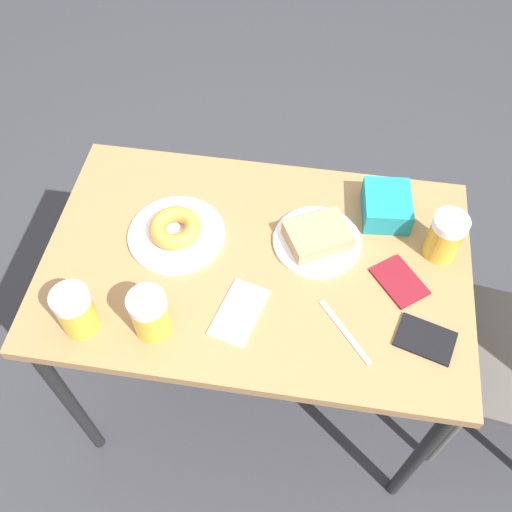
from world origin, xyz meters
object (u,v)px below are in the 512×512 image
beer_mug_right (445,236)px  passport_near_edge (425,339)px  plate_with_donut (176,231)px  passport_far_edge (399,281)px  beer_mug_left (150,314)px  blue_pouch (386,206)px  fork (345,331)px  beer_mug_center (76,311)px  napkin_folded (239,312)px  plate_with_cake (318,238)px

beer_mug_right → passport_near_edge: beer_mug_right is taller
plate_with_donut → passport_far_edge: 0.56m
beer_mug_left → beer_mug_right: size_ratio=1.00×
plate_with_donut → passport_far_edge: bearing=84.4°
passport_near_edge → blue_pouch: bearing=-164.1°
fork → blue_pouch: (-0.36, 0.08, 0.03)m
beer_mug_center → blue_pouch: (-0.43, 0.67, -0.03)m
beer_mug_center → beer_mug_left: bearing=95.8°
fork → napkin_folded: bearing=-92.9°
beer_mug_left → passport_near_edge: size_ratio=0.86×
fork → beer_mug_center: bearing=-83.1°
plate_with_cake → beer_mug_right: beer_mug_right is taller
napkin_folded → fork: (0.01, 0.24, -0.00)m
beer_mug_center → blue_pouch: bearing=122.7°
plate_with_donut → passport_near_edge: 0.64m
beer_mug_right → fork: bearing=-39.9°
passport_far_edge → blue_pouch: (-0.20, -0.04, 0.03)m
plate_with_cake → beer_mug_left: beer_mug_left is taller
plate_with_cake → beer_mug_left: (0.29, -0.34, 0.04)m
plate_with_donut → beer_mug_center: beer_mug_center is taller
plate_with_cake → beer_mug_center: beer_mug_center is taller
plate_with_donut → blue_pouch: 0.54m
fork → passport_near_edge: passport_near_edge is taller
beer_mug_center → passport_near_edge: size_ratio=0.86×
plate_with_cake → beer_mug_center: size_ratio=1.76×
plate_with_donut → beer_mug_left: beer_mug_left is taller
beer_mug_left → passport_far_edge: size_ratio=0.81×
beer_mug_left → napkin_folded: beer_mug_left is taller
blue_pouch → beer_mug_left: bearing=-50.8°
plate_with_cake → plate_with_donut: 0.35m
plate_with_donut → napkin_folded: bearing=44.7°
beer_mug_right → passport_far_edge: bearing=-42.1°
passport_near_edge → plate_with_donut: bearing=-108.0°
plate_with_donut → beer_mug_right: (-0.05, 0.65, 0.04)m
plate_with_cake → passport_near_edge: bearing=48.7°
beer_mug_center → beer_mug_right: (-0.33, 0.80, 0.00)m
beer_mug_left → napkin_folded: (-0.07, 0.18, -0.06)m
beer_mug_right → blue_pouch: (-0.10, -0.14, -0.03)m
plate_with_donut → beer_mug_right: 0.65m
beer_mug_right → passport_near_edge: bearing=-8.3°
beer_mug_center → fork: (-0.07, 0.59, -0.06)m
beer_mug_right → passport_near_edge: size_ratio=0.86×
passport_far_edge → beer_mug_right: bearing=137.9°
napkin_folded → passport_near_edge: bearing=89.4°
plate_with_donut → beer_mug_center: bearing=-28.6°
plate_with_cake → napkin_folded: size_ratio=1.24×
beer_mug_left → passport_near_edge: 0.61m
beer_mug_left → blue_pouch: bearing=129.2°
beer_mug_center → napkin_folded: (-0.08, 0.34, -0.06)m
passport_far_edge → napkin_folded: bearing=-68.9°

